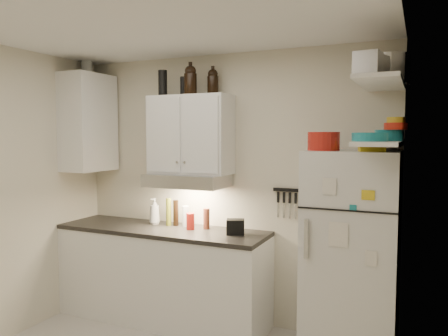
% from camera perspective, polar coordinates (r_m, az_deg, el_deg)
% --- Properties ---
extents(ceiling, '(3.20, 3.00, 0.02)m').
position_cam_1_polar(ceiling, '(3.04, -12.04, 19.28)').
color(ceiling, white).
rests_on(ceiling, ground).
extents(back_wall, '(3.20, 0.02, 2.60)m').
position_cam_1_polar(back_wall, '(4.28, 0.31, -2.68)').
color(back_wall, beige).
rests_on(back_wall, ground).
extents(right_wall, '(0.02, 3.00, 2.60)m').
position_cam_1_polar(right_wall, '(2.43, 21.17, -8.33)').
color(right_wall, beige).
rests_on(right_wall, ground).
extents(base_cabinet, '(2.10, 0.60, 0.88)m').
position_cam_1_polar(base_cabinet, '(4.46, -8.04, -13.79)').
color(base_cabinet, white).
rests_on(base_cabinet, floor).
extents(countertop, '(2.10, 0.62, 0.04)m').
position_cam_1_polar(countertop, '(4.34, -8.11, -8.00)').
color(countertop, black).
rests_on(countertop, base_cabinet).
extents(upper_cabinet, '(0.80, 0.33, 0.75)m').
position_cam_1_polar(upper_cabinet, '(4.23, -4.38, 4.35)').
color(upper_cabinet, white).
rests_on(upper_cabinet, back_wall).
extents(side_cabinet, '(0.33, 0.55, 1.00)m').
position_cam_1_polar(side_cabinet, '(4.77, -17.29, 5.66)').
color(side_cabinet, white).
rests_on(side_cabinet, left_wall).
extents(range_hood, '(0.76, 0.46, 0.12)m').
position_cam_1_polar(range_hood, '(4.19, -4.78, -1.61)').
color(range_hood, silver).
rests_on(range_hood, back_wall).
extents(fridge, '(0.70, 0.68, 1.70)m').
position_cam_1_polar(fridge, '(3.69, 16.32, -11.10)').
color(fridge, silver).
rests_on(fridge, floor).
extents(shelf_hi, '(0.30, 0.95, 0.03)m').
position_cam_1_polar(shelf_hi, '(3.43, 19.84, 10.41)').
color(shelf_hi, white).
rests_on(shelf_hi, right_wall).
extents(shelf_lo, '(0.30, 0.95, 0.03)m').
position_cam_1_polar(shelf_lo, '(3.41, 19.65, 3.05)').
color(shelf_lo, white).
rests_on(shelf_lo, right_wall).
extents(knife_strip, '(0.42, 0.02, 0.03)m').
position_cam_1_polar(knife_strip, '(4.02, 9.33, -2.90)').
color(knife_strip, black).
rests_on(knife_strip, back_wall).
extents(dutch_oven, '(0.33, 0.33, 0.15)m').
position_cam_1_polar(dutch_oven, '(3.53, 12.87, 3.42)').
color(dutch_oven, '#A21B12').
rests_on(dutch_oven, fridge).
extents(book_stack, '(0.22, 0.25, 0.07)m').
position_cam_1_polar(book_stack, '(3.43, 18.70, 2.70)').
color(book_stack, gold).
rests_on(book_stack, fridge).
extents(spice_jar, '(0.08, 0.08, 0.10)m').
position_cam_1_polar(spice_jar, '(3.50, 17.69, 2.99)').
color(spice_jar, silver).
rests_on(spice_jar, fridge).
extents(stock_pot, '(0.37, 0.37, 0.23)m').
position_cam_1_polar(stock_pot, '(3.72, 20.72, 11.89)').
color(stock_pot, silver).
rests_on(stock_pot, shelf_hi).
extents(tin_a, '(0.22, 0.21, 0.18)m').
position_cam_1_polar(tin_a, '(3.44, 18.94, 12.17)').
color(tin_a, '#AAAAAD').
rests_on(tin_a, shelf_hi).
extents(tin_b, '(0.19, 0.19, 0.17)m').
position_cam_1_polar(tin_b, '(3.20, 18.28, 12.71)').
color(tin_b, '#AAAAAD').
rests_on(tin_b, shelf_hi).
extents(bowl_teal, '(0.22, 0.22, 0.09)m').
position_cam_1_polar(bowl_teal, '(3.62, 20.75, 4.00)').
color(bowl_teal, teal).
rests_on(bowl_teal, shelf_lo).
extents(bowl_orange, '(0.17, 0.17, 0.05)m').
position_cam_1_polar(bowl_orange, '(3.56, 21.53, 5.09)').
color(bowl_orange, red).
rests_on(bowl_orange, bowl_teal).
extents(bowl_yellow, '(0.13, 0.13, 0.04)m').
position_cam_1_polar(bowl_yellow, '(3.56, 21.55, 5.85)').
color(bowl_yellow, gold).
rests_on(bowl_yellow, bowl_orange).
extents(plates, '(0.33, 0.33, 0.06)m').
position_cam_1_polar(plates, '(3.36, 18.50, 3.86)').
color(plates, teal).
rests_on(plates, shelf_lo).
extents(growler_a, '(0.13, 0.13, 0.28)m').
position_cam_1_polar(growler_a, '(4.20, -4.40, 11.42)').
color(growler_a, black).
rests_on(growler_a, upper_cabinet).
extents(growler_b, '(0.12, 0.12, 0.25)m').
position_cam_1_polar(growler_b, '(4.22, -1.47, 11.19)').
color(growler_b, black).
rests_on(growler_b, upper_cabinet).
extents(thermos_a, '(0.07, 0.07, 0.19)m').
position_cam_1_polar(thermos_a, '(4.34, -5.32, 10.55)').
color(thermos_a, black).
rests_on(thermos_a, upper_cabinet).
extents(thermos_b, '(0.12, 0.12, 0.25)m').
position_cam_1_polar(thermos_b, '(4.38, -8.01, 10.89)').
color(thermos_b, black).
rests_on(thermos_b, upper_cabinet).
extents(side_jar, '(0.12, 0.12, 0.15)m').
position_cam_1_polar(side_jar, '(4.94, -17.48, 12.34)').
color(side_jar, silver).
rests_on(side_jar, side_cabinet).
extents(soap_bottle, '(0.14, 0.14, 0.29)m').
position_cam_1_polar(soap_bottle, '(4.50, -9.07, -5.40)').
color(soap_bottle, white).
rests_on(soap_bottle, countertop).
extents(pepper_mill, '(0.06, 0.06, 0.20)m').
position_cam_1_polar(pepper_mill, '(4.22, -2.31, -6.63)').
color(pepper_mill, brown).
rests_on(pepper_mill, countertop).
extents(oil_bottle, '(0.06, 0.06, 0.27)m').
position_cam_1_polar(oil_bottle, '(4.41, -7.25, -5.70)').
color(oil_bottle, '#666B1A').
rests_on(oil_bottle, countertop).
extents(vinegar_bottle, '(0.06, 0.06, 0.26)m').
position_cam_1_polar(vinegar_bottle, '(4.40, -6.31, -5.84)').
color(vinegar_bottle, black).
rests_on(vinegar_bottle, countertop).
extents(clear_bottle, '(0.09, 0.09, 0.20)m').
position_cam_1_polar(clear_bottle, '(4.35, -5.03, -6.29)').
color(clear_bottle, silver).
rests_on(clear_bottle, countertop).
extents(red_jar, '(0.10, 0.10, 0.16)m').
position_cam_1_polar(red_jar, '(4.21, -4.41, -6.96)').
color(red_jar, '#A21B12').
rests_on(red_jar, countertop).
extents(caddy, '(0.19, 0.16, 0.14)m').
position_cam_1_polar(caddy, '(4.00, 1.50, -7.69)').
color(caddy, black).
rests_on(caddy, countertop).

